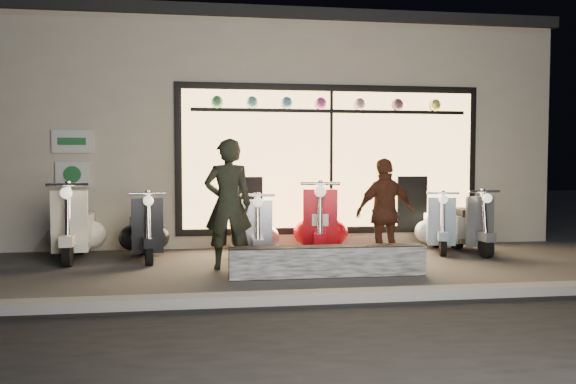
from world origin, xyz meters
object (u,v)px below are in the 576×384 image
scooter_silver (255,232)px  woman (385,213)px  graffiti_barrier (328,261)px  scooter_red (321,226)px  man (228,204)px

scooter_silver → woman: size_ratio=0.89×
graffiti_barrier → scooter_red: scooter_red is taller
scooter_red → man: (-1.53, -1.04, 0.45)m
graffiti_barrier → woman: bearing=30.7°
graffiti_barrier → woman: 1.26m
scooter_silver → man: man is taller
woman → graffiti_barrier: bearing=18.6°
scooter_red → man: bearing=-133.9°
scooter_silver → woman: woman is taller
graffiti_barrier → scooter_red: (0.25, 1.74, 0.26)m
graffiti_barrier → scooter_silver: bearing=117.2°
scooter_silver → scooter_red: bearing=9.7°
graffiti_barrier → man: size_ratio=1.42×
man → graffiti_barrier: bearing=149.2°
graffiti_barrier → scooter_silver: scooter_silver is taller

